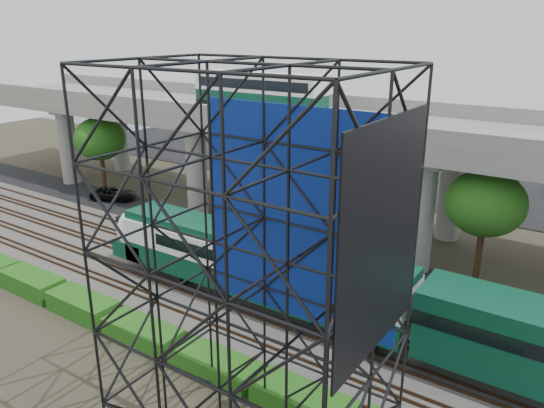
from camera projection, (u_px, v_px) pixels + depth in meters
The scene contains 13 objects.
ground at pixel (185, 303), 32.30m from camera, with size 140.00×140.00×0.00m, color #474233.
ballast_bed at pixel (206, 289), 33.84m from camera, with size 90.00×12.00×0.20m, color slate.
service_road at pixel (279, 246), 40.53m from camera, with size 90.00×5.00×0.08m, color black.
parking_lot at pixel (395, 177), 58.96m from camera, with size 90.00×18.00×0.08m, color black.
harbor_water at pixel (453, 143), 76.23m from camera, with size 140.00×40.00×0.03m, color #3F5868.
rail_tracks at pixel (206, 286), 33.78m from camera, with size 90.00×9.52×0.16m.
commuter_train at pixel (285, 272), 29.78m from camera, with size 29.30×3.06×4.30m.
overpass at pixel (313, 129), 42.46m from camera, with size 80.00×12.00×12.40m.
scaffold_tower at pixel (250, 294), 17.83m from camera, with size 9.36×6.36×15.00m.
hedge_strip at pixel (143, 332), 28.21m from camera, with size 34.60×1.80×1.20m.
trees at pixel (271, 154), 45.69m from camera, with size 40.94×16.94×7.69m.
suv at pixel (114, 194), 51.08m from camera, with size 2.02×4.38×1.22m, color black.
parked_cars at pixel (393, 173), 58.40m from camera, with size 35.15×9.34×1.26m.
Camera 1 is at (20.50, -20.76, 16.03)m, focal length 35.00 mm.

